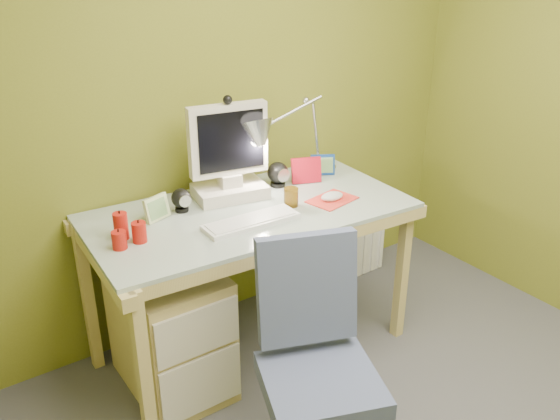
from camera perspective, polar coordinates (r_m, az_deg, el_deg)
wall_back at (r=3.00m, az=-6.66°, el=10.03°), size 3.20×0.01×2.40m
slope_ceiling at (r=1.04m, az=-14.78°, el=18.85°), size 1.10×3.20×1.10m
desk at (r=2.95m, az=-2.77°, el=-7.00°), size 1.54×0.83×0.80m
monitor at (r=2.82m, az=-5.00°, el=6.14°), size 0.41×0.28×0.52m
speaker_left at (r=2.76m, az=-9.49°, el=0.93°), size 0.10×0.10×0.11m
speaker_right at (r=3.00m, az=-0.21°, el=3.47°), size 0.11×0.11×0.13m
keyboard at (r=2.61m, az=-2.79°, el=-1.13°), size 0.44×0.15×0.02m
mousepad at (r=2.86m, az=5.02°, el=0.99°), size 0.25×0.20×0.01m
mouse at (r=2.86m, az=5.03°, el=1.31°), size 0.13×0.09×0.04m
amber_tumbler at (r=2.78m, az=1.07°, el=1.25°), size 0.08×0.08×0.09m
candle_cluster at (r=2.52m, az=-14.74°, el=-1.83°), size 0.16×0.14×0.12m
photo_frame_red at (r=3.05m, az=2.54°, el=3.85°), size 0.15×0.08×0.13m
photo_frame_blue at (r=3.17m, az=4.13°, el=4.37°), size 0.12×0.08×0.11m
photo_frame_green at (r=2.69m, az=-11.79°, el=0.18°), size 0.13×0.06×0.11m
desk_lamp at (r=3.04m, az=2.40°, el=8.73°), size 0.59×0.26×0.63m
task_chair at (r=2.30m, az=3.94°, el=-16.32°), size 0.62×0.62×0.87m
radiator at (r=3.77m, az=6.89°, el=-3.12°), size 0.42×0.17×0.41m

